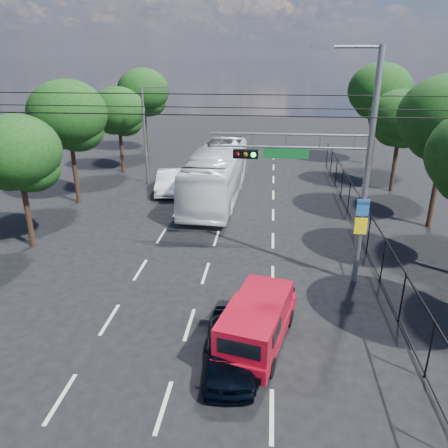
# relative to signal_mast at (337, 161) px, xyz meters

# --- Properties ---
(ground) EXTENTS (120.00, 120.00, 0.00)m
(ground) POSITION_rel_signal_mast_xyz_m (-5.28, -7.99, -5.24)
(ground) COLOR black
(ground) RESTS_ON ground
(lane_markings) EXTENTS (6.12, 38.00, 0.01)m
(lane_markings) POSITION_rel_signal_mast_xyz_m (-5.28, 6.01, -5.24)
(lane_markings) COLOR beige
(lane_markings) RESTS_ON ground
(signal_mast) EXTENTS (6.43, 0.39, 9.50)m
(signal_mast) POSITION_rel_signal_mast_xyz_m (0.00, 0.00, 0.00)
(signal_mast) COLOR slate
(signal_mast) RESTS_ON ground
(streetlight_left) EXTENTS (2.09, 0.22, 7.08)m
(streetlight_left) POSITION_rel_signal_mast_xyz_m (-11.62, 14.01, -1.30)
(streetlight_left) COLOR slate
(streetlight_left) RESTS_ON ground
(utility_wires) EXTENTS (22.00, 5.04, 0.74)m
(utility_wires) POSITION_rel_signal_mast_xyz_m (-5.28, 0.84, 1.99)
(utility_wires) COLOR black
(utility_wires) RESTS_ON ground
(fence_right) EXTENTS (0.06, 34.03, 2.00)m
(fence_right) POSITION_rel_signal_mast_xyz_m (2.32, 4.18, -4.21)
(fence_right) COLOR black
(fence_right) RESTS_ON ground
(tree_right_c) EXTENTS (5.10, 5.10, 8.29)m
(tree_right_c) POSITION_rel_signal_mast_xyz_m (6.53, 7.03, 0.49)
(tree_right_c) COLOR black
(tree_right_c) RESTS_ON ground
(tree_right_d) EXTENTS (4.32, 4.32, 7.02)m
(tree_right_d) POSITION_rel_signal_mast_xyz_m (6.13, 14.03, -0.39)
(tree_right_d) COLOR black
(tree_right_d) RESTS_ON ground
(tree_right_e) EXTENTS (5.28, 5.28, 8.58)m
(tree_right_e) POSITION_rel_signal_mast_xyz_m (6.33, 22.03, 0.69)
(tree_right_e) COLOR black
(tree_right_e) RESTS_ON ground
(tree_left_b) EXTENTS (4.08, 4.08, 6.63)m
(tree_left_b) POSITION_rel_signal_mast_xyz_m (-14.47, 2.03, -0.66)
(tree_left_b) COLOR black
(tree_left_b) RESTS_ON ground
(tree_left_c) EXTENTS (4.80, 4.80, 7.80)m
(tree_left_c) POSITION_rel_signal_mast_xyz_m (-15.07, 9.03, 0.15)
(tree_left_c) COLOR black
(tree_left_c) RESTS_ON ground
(tree_left_d) EXTENTS (4.20, 4.20, 6.83)m
(tree_left_d) POSITION_rel_signal_mast_xyz_m (-14.67, 17.03, -0.52)
(tree_left_d) COLOR black
(tree_left_d) RESTS_ON ground
(tree_left_e) EXTENTS (4.92, 4.92, 7.99)m
(tree_left_e) POSITION_rel_signal_mast_xyz_m (-14.87, 25.03, 0.29)
(tree_left_e) COLOR black
(tree_left_e) RESTS_ON ground
(red_pickup) EXTENTS (2.72, 4.97, 1.76)m
(red_pickup) POSITION_rel_signal_mast_xyz_m (-2.80, -4.93, -4.30)
(red_pickup) COLOR black
(red_pickup) RESTS_ON ground
(navy_hatchback) EXTENTS (1.85, 4.02, 1.34)m
(navy_hatchback) POSITION_rel_signal_mast_xyz_m (-3.61, -6.02, -4.57)
(navy_hatchback) COLOR black
(navy_hatchback) RESTS_ON ground
(white_bus) EXTENTS (3.28, 12.33, 3.41)m
(white_bus) POSITION_rel_signal_mast_xyz_m (-6.09, 10.93, -3.54)
(white_bus) COLOR white
(white_bus) RESTS_ON ground
(white_van) EXTENTS (2.21, 4.77, 1.51)m
(white_van) POSITION_rel_signal_mast_xyz_m (-9.65, 11.96, -4.49)
(white_van) COLOR silver
(white_van) RESTS_ON ground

